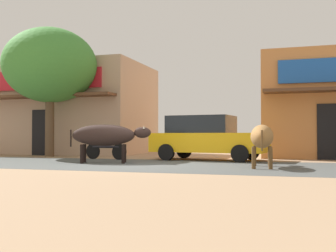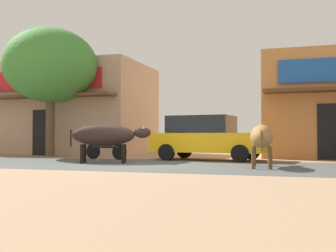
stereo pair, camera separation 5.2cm
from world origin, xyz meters
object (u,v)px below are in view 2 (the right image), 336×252
parked_motorcycle (107,147)px  cow_far_dark (262,137)px  parked_hatchback_car (207,137)px  cow_near_brown (106,136)px  roadside_tree (51,66)px

parked_motorcycle → cow_far_dark: cow_far_dark is taller
parked_hatchback_car → parked_motorcycle: parked_hatchback_car is taller
parked_hatchback_car → parked_motorcycle: (-3.72, -0.78, -0.38)m
parked_motorcycle → cow_far_dark: (5.96, -2.24, 0.40)m
cow_near_brown → roadside_tree: bearing=142.5°
parked_motorcycle → cow_near_brown: size_ratio=0.69×
roadside_tree → cow_far_dark: size_ratio=2.22×
cow_near_brown → parked_hatchback_car: bearing=43.4°
roadside_tree → cow_near_brown: (4.25, -3.26, -3.05)m
parked_hatchback_car → cow_far_dark: parked_hatchback_car is taller
roadside_tree → parked_motorcycle: size_ratio=3.11×
roadside_tree → parked_hatchback_car: (7.10, -0.57, -3.12)m
roadside_tree → parked_motorcycle: roadside_tree is taller
roadside_tree → cow_near_brown: 6.17m
parked_hatchback_car → cow_near_brown: bearing=-136.6°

